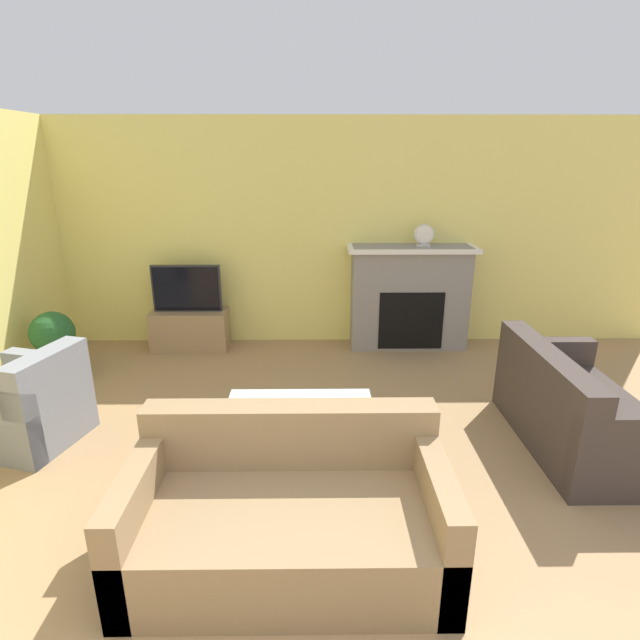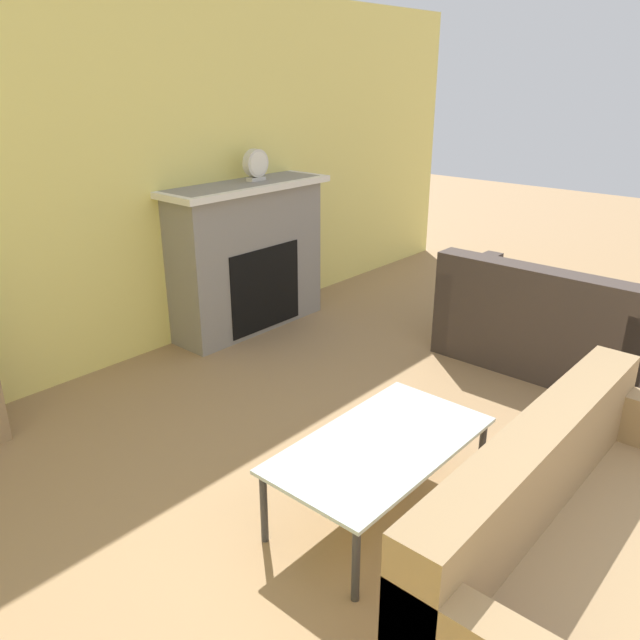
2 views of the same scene
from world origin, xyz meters
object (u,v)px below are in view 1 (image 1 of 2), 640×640
at_px(couch_loveseat, 574,412).
at_px(armchair_by_window, 28,409).
at_px(potted_plant, 53,339).
at_px(mantel_clock, 424,235).
at_px(tv, 187,288).
at_px(couch_sectional, 289,515).
at_px(coffee_table, 299,411).

height_order(couch_loveseat, armchair_by_window, same).
bearing_deg(potted_plant, couch_loveseat, -14.95).
height_order(potted_plant, mantel_clock, mantel_clock).
bearing_deg(tv, armchair_by_window, -111.77).
relative_size(potted_plant, mantel_clock, 2.94).
bearing_deg(armchair_by_window, mantel_clock, 135.72).
distance_m(couch_sectional, mantel_clock, 3.87).
distance_m(tv, couch_loveseat, 4.25).
bearing_deg(couch_sectional, tv, 112.17).
xyz_separation_m(tv, armchair_by_window, (-0.83, -2.08, -0.46)).
bearing_deg(couch_loveseat, armchair_by_window, 88.81).
height_order(couch_sectional, coffee_table, couch_sectional).
height_order(tv, mantel_clock, mantel_clock).
xyz_separation_m(couch_sectional, coffee_table, (0.03, 1.09, 0.08)).
bearing_deg(coffee_table, couch_loveseat, 2.07).
relative_size(tv, coffee_table, 0.70).
height_order(coffee_table, mantel_clock, mantel_clock).
relative_size(couch_loveseat, armchair_by_window, 1.60).
relative_size(coffee_table, potted_plant, 1.55).
relative_size(tv, couch_sectional, 0.45).
height_order(tv, armchair_by_window, tv).
height_order(couch_loveseat, potted_plant, couch_loveseat).
relative_size(couch_loveseat, mantel_clock, 5.98).
bearing_deg(mantel_clock, potted_plant, -166.38).
height_order(tv, potted_plant, tv).
xyz_separation_m(tv, potted_plant, (-1.18, -0.89, -0.31)).
xyz_separation_m(coffee_table, mantel_clock, (1.40, 2.33, 1.02)).
relative_size(tv, armchair_by_window, 0.85).
xyz_separation_m(couch_loveseat, potted_plant, (-4.81, 1.28, 0.16)).
bearing_deg(tv, mantel_clock, 1.48).
height_order(tv, couch_loveseat, tv).
distance_m(couch_loveseat, armchair_by_window, 4.45).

